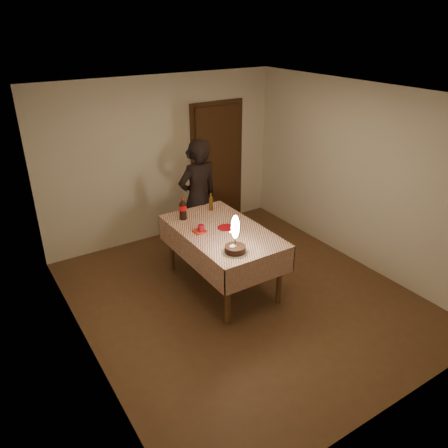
% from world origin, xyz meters
% --- Properties ---
extents(ground, '(4.00, 4.50, 0.01)m').
position_xyz_m(ground, '(0.00, 0.00, 0.00)').
color(ground, brown).
rests_on(ground, ground).
extents(room_shell, '(4.04, 4.54, 2.62)m').
position_xyz_m(room_shell, '(0.03, 0.08, 1.65)').
color(room_shell, beige).
rests_on(room_shell, ground).
extents(dining_table, '(1.02, 1.72, 0.85)m').
position_xyz_m(dining_table, '(-0.07, 0.38, 0.73)').
color(dining_table, brown).
rests_on(dining_table, ground).
extents(birthday_cake, '(0.31, 0.31, 0.48)m').
position_xyz_m(birthday_cake, '(-0.26, -0.20, 0.98)').
color(birthday_cake, white).
rests_on(birthday_cake, dining_table).
extents(red_plate, '(0.22, 0.22, 0.01)m').
position_xyz_m(red_plate, '(0.00, 0.41, 0.85)').
color(red_plate, '#B20C15').
rests_on(red_plate, dining_table).
extents(red_cup, '(0.08, 0.08, 0.10)m').
position_xyz_m(red_cup, '(-0.33, 0.48, 0.90)').
color(red_cup, '#AD0C21').
rests_on(red_cup, dining_table).
extents(clear_cup, '(0.07, 0.07, 0.09)m').
position_xyz_m(clear_cup, '(0.15, 0.37, 0.89)').
color(clear_cup, white).
rests_on(clear_cup, dining_table).
extents(napkin_stack, '(0.15, 0.15, 0.02)m').
position_xyz_m(napkin_stack, '(-0.35, 0.49, 0.86)').
color(napkin_stack, red).
rests_on(napkin_stack, dining_table).
extents(cola_bottle, '(0.10, 0.10, 0.32)m').
position_xyz_m(cola_bottle, '(-0.34, 0.96, 1.00)').
color(cola_bottle, black).
rests_on(cola_bottle, dining_table).
extents(amber_bottle_right, '(0.06, 0.06, 0.25)m').
position_xyz_m(amber_bottle_right, '(0.14, 1.01, 0.96)').
color(amber_bottle_right, '#532F0E').
rests_on(amber_bottle_right, dining_table).
extents(photographer, '(0.69, 0.49, 1.81)m').
position_xyz_m(photographer, '(0.14, 1.38, 0.91)').
color(photographer, black).
rests_on(photographer, ground).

